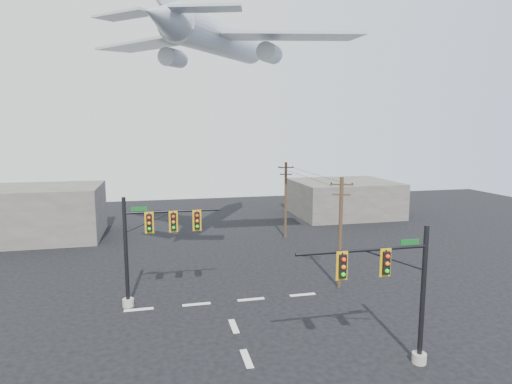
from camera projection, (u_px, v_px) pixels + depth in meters
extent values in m
cube|color=beige|center=(247.00, 359.00, 23.31)|extent=(0.40, 2.00, 0.01)
cube|color=beige|center=(234.00, 326.00, 27.16)|extent=(0.40, 2.00, 0.01)
cube|color=beige|center=(139.00, 309.00, 29.68)|extent=(2.00, 0.40, 0.01)
cube|color=beige|center=(197.00, 304.00, 30.58)|extent=(2.00, 0.40, 0.01)
cube|color=beige|center=(251.00, 299.00, 31.47)|extent=(2.00, 0.40, 0.01)
cube|color=beige|center=(303.00, 295.00, 32.36)|extent=(2.00, 0.40, 0.01)
cylinder|color=gray|center=(419.00, 358.00, 22.86)|extent=(0.75, 0.75, 0.54)
cylinder|color=black|center=(423.00, 296.00, 22.36)|extent=(0.26, 0.26, 7.54)
cylinder|color=black|center=(363.00, 250.00, 21.19)|extent=(7.04, 0.17, 0.17)
cylinder|color=black|center=(394.00, 260.00, 21.67)|extent=(3.75, 0.09, 0.09)
cube|color=black|center=(386.00, 263.00, 21.39)|extent=(0.37, 0.32, 1.18)
cube|color=#D3950C|center=(385.00, 263.00, 21.41)|extent=(0.59, 0.04, 1.45)
sphere|color=#FC230E|center=(388.00, 256.00, 21.16)|extent=(0.22, 0.22, 0.22)
sphere|color=orange|center=(387.00, 264.00, 21.22)|extent=(0.22, 0.22, 0.22)
sphere|color=#0CC413|center=(387.00, 271.00, 21.27)|extent=(0.22, 0.22, 0.22)
cube|color=black|center=(342.00, 266.00, 20.87)|extent=(0.37, 0.32, 1.18)
cube|color=#D3950C|center=(342.00, 266.00, 20.89)|extent=(0.59, 0.04, 1.45)
sphere|color=#FC230E|center=(344.00, 260.00, 20.64)|extent=(0.22, 0.22, 0.22)
sphere|color=orange|center=(344.00, 267.00, 20.69)|extent=(0.22, 0.22, 0.22)
sphere|color=#0CC413|center=(343.00, 275.00, 20.75)|extent=(0.22, 0.22, 0.22)
cube|color=#0B5118|center=(410.00, 242.00, 21.66)|extent=(1.02, 0.04, 0.28)
cylinder|color=gray|center=(128.00, 303.00, 30.19)|extent=(0.78, 0.78, 0.56)
cylinder|color=black|center=(126.00, 253.00, 29.66)|extent=(0.27, 0.27, 7.83)
cylinder|color=black|center=(173.00, 211.00, 30.00)|extent=(6.58, 0.18, 0.18)
cylinder|color=black|center=(149.00, 222.00, 29.72)|extent=(3.55, 0.09, 0.09)
cube|color=black|center=(149.00, 223.00, 29.57)|extent=(0.38, 0.34, 1.23)
cube|color=#D3950C|center=(149.00, 223.00, 29.59)|extent=(0.62, 0.04, 1.51)
sphere|color=#FC230E|center=(149.00, 218.00, 29.33)|extent=(0.22, 0.22, 0.22)
sphere|color=orange|center=(149.00, 223.00, 29.38)|extent=(0.22, 0.22, 0.22)
sphere|color=#0CC413|center=(149.00, 229.00, 29.44)|extent=(0.22, 0.22, 0.22)
cube|color=black|center=(173.00, 222.00, 29.93)|extent=(0.38, 0.34, 1.23)
cube|color=#D3950C|center=(173.00, 222.00, 29.96)|extent=(0.62, 0.04, 1.51)
sphere|color=#FC230E|center=(173.00, 217.00, 29.69)|extent=(0.22, 0.22, 0.22)
sphere|color=orange|center=(173.00, 222.00, 29.75)|extent=(0.22, 0.22, 0.22)
sphere|color=#0CC413|center=(174.00, 228.00, 29.81)|extent=(0.22, 0.22, 0.22)
cube|color=black|center=(197.00, 220.00, 30.30)|extent=(0.38, 0.34, 1.23)
cube|color=#D3950C|center=(197.00, 220.00, 30.32)|extent=(0.62, 0.04, 1.51)
sphere|color=#FC230E|center=(197.00, 216.00, 30.06)|extent=(0.22, 0.22, 0.22)
sphere|color=orange|center=(197.00, 221.00, 30.12)|extent=(0.22, 0.22, 0.22)
sphere|color=#0CC413|center=(197.00, 226.00, 30.17)|extent=(0.22, 0.22, 0.22)
cube|color=#0B5118|center=(139.00, 209.00, 29.38)|extent=(1.06, 0.04, 0.29)
cylinder|color=#452F1D|center=(340.00, 233.00, 33.27)|extent=(0.29, 0.29, 8.81)
cube|color=#452F1D|center=(342.00, 185.00, 32.72)|extent=(1.66, 0.81, 0.12)
cube|color=#452F1D|center=(341.00, 195.00, 32.84)|extent=(1.31, 0.65, 0.12)
cylinder|color=black|center=(331.00, 183.00, 32.85)|extent=(0.10, 0.10, 0.12)
cylinder|color=black|center=(342.00, 183.00, 32.71)|extent=(0.10, 0.10, 0.12)
cylinder|color=black|center=(352.00, 184.00, 32.57)|extent=(0.10, 0.10, 0.12)
cylinder|color=#452F1D|center=(286.00, 200.00, 48.95)|extent=(0.30, 0.30, 8.76)
cube|color=#452F1D|center=(286.00, 167.00, 48.41)|extent=(1.74, 0.56, 0.12)
cube|color=#452F1D|center=(286.00, 174.00, 48.52)|extent=(1.36, 0.46, 0.12)
cylinder|color=black|center=(279.00, 167.00, 48.41)|extent=(0.10, 0.10, 0.12)
cylinder|color=black|center=(286.00, 167.00, 48.39)|extent=(0.10, 0.10, 0.12)
cylinder|color=black|center=(293.00, 167.00, 48.37)|extent=(0.10, 0.10, 0.12)
cylinder|color=black|center=(301.00, 175.00, 40.40)|extent=(0.50, 16.15, 0.03)
cylinder|color=black|center=(316.00, 175.00, 40.75)|extent=(0.51, 16.15, 0.03)
cylinder|color=#A7ADB3|center=(221.00, 39.00, 37.46)|extent=(11.25, 17.34, 4.09)
cone|color=#A7ADB3|center=(255.00, 52.00, 47.84)|extent=(4.53, 5.06, 3.13)
cone|color=#A7ADB3|center=(161.00, 16.00, 27.08)|extent=(4.27, 4.90, 2.85)
cube|color=#A7ADB3|center=(149.00, 44.00, 38.04)|extent=(10.15, 11.77, 0.50)
cube|color=#A7ADB3|center=(290.00, 36.00, 34.63)|extent=(11.87, 4.77, 0.50)
cylinder|color=#A7ADB3|center=(173.00, 58.00, 38.48)|extent=(2.84, 3.38, 1.80)
cylinder|color=#A7ADB3|center=(270.00, 53.00, 36.09)|extent=(2.84, 3.38, 1.80)
cube|color=#A7ADB3|center=(125.00, 15.00, 28.24)|extent=(4.60, 4.52, 0.30)
cube|color=#A7ADB3|center=(206.00, 8.00, 26.71)|extent=(4.82, 2.98, 0.30)
cube|color=#6A645D|center=(18.00, 214.00, 48.31)|extent=(18.00, 10.00, 6.00)
cube|color=#6A645D|center=(343.00, 198.00, 62.56)|extent=(14.00, 12.00, 5.00)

